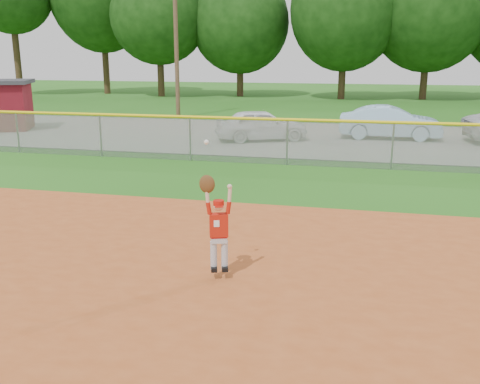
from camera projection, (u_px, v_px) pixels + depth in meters
The scene contains 8 objects.
ground at pixel (195, 292), 8.26m from camera, with size 120.00×120.00×0.00m, color #215C15.
parking_strip at pixel (306, 138), 23.34m from camera, with size 44.00×10.00×0.03m, color gray.
car_white_a at pixel (261, 125), 22.35m from camera, with size 1.54×3.82×1.30m, color white.
car_blue at pixel (390, 122), 22.77m from camera, with size 1.47×4.22×1.39m, color #99C3E4.
outfield_fence at pixel (287, 138), 17.47m from camera, with size 40.06×0.10×1.55m.
power_lines at pixel (341, 31), 27.61m from camera, with size 19.40×0.24×9.00m.
tree_line at pixel (351, 1), 41.90m from camera, with size 62.37×13.00×14.43m.
ballplayer at pixel (217, 224), 8.47m from camera, with size 0.52×0.28×2.13m.
Camera 1 is at (2.39, -7.25, 3.58)m, focal length 40.00 mm.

